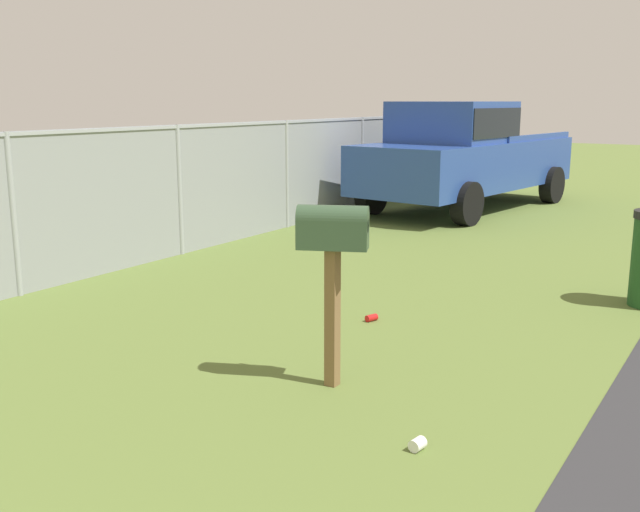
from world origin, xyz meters
TOP-DOWN VIEW (x-y plane):
  - mailbox at (6.26, -0.24)m, footprint 0.38×0.55m
  - pickup_truck at (15.42, 2.28)m, footprint 5.78×2.84m
  - fence_section at (9.27, 4.03)m, footprint 15.75×0.07m
  - litter_can_midfield_a at (7.86, 0.28)m, footprint 0.14×0.10m
  - litter_cup_near_hydrant at (5.63, -1.23)m, footprint 0.11×0.09m

SIDE VIEW (x-z plane):
  - litter_can_midfield_a at x=7.86m, z-range 0.00..0.07m
  - litter_cup_near_hydrant at x=5.63m, z-range 0.00..0.08m
  - fence_section at x=9.27m, z-range 0.07..1.86m
  - mailbox at x=6.26m, z-range 0.42..1.79m
  - pickup_truck at x=15.42m, z-range 0.06..2.15m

